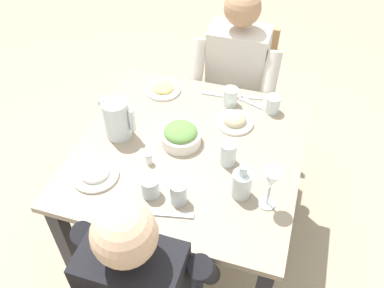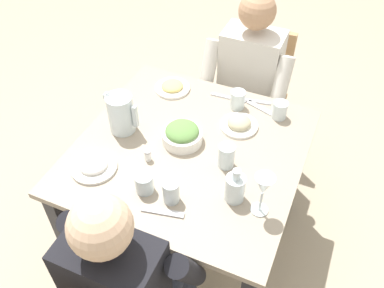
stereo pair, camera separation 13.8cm
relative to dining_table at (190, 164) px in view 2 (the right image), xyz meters
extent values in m
plane|color=tan|center=(0.00, 0.00, -0.63)|extent=(8.00, 8.00, 0.00)
cube|color=gray|center=(0.00, 0.00, 0.10)|extent=(1.00, 1.00, 0.03)
cube|color=#232328|center=(-0.44, -0.44, -0.28)|extent=(0.06, 0.06, 0.71)
cube|color=#232328|center=(-0.44, 0.44, -0.28)|extent=(0.06, 0.06, 0.71)
cube|color=#232328|center=(0.44, 0.44, -0.28)|extent=(0.06, 0.06, 0.71)
cube|color=tan|center=(0.23, 0.89, -0.41)|extent=(0.04, 0.04, 0.45)
cube|color=tan|center=(-0.11, 0.89, -0.41)|extent=(0.04, 0.04, 0.45)
cube|color=tan|center=(0.23, 0.55, -0.41)|extent=(0.04, 0.04, 0.45)
cube|color=tan|center=(-0.11, 0.55, -0.41)|extent=(0.04, 0.04, 0.45)
cube|color=tan|center=(0.06, 0.72, -0.17)|extent=(0.40, 0.40, 0.03)
cube|color=tan|center=(0.06, 0.90, 0.05)|extent=(0.38, 0.04, 0.42)
cube|color=black|center=(0.04, -0.69, 0.09)|extent=(0.32, 0.20, 0.50)
sphere|color=#DBB28E|center=(0.04, -0.69, 0.46)|extent=(0.19, 0.19, 0.19)
cylinder|color=#2D3342|center=(-0.05, -0.50, -0.19)|extent=(0.11, 0.38, 0.11)
cylinder|color=#2D3342|center=(-0.05, -0.31, -0.40)|extent=(0.10, 0.10, 0.47)
cylinder|color=black|center=(-0.16, -0.55, 0.11)|extent=(0.08, 0.23, 0.37)
cylinder|color=#2D3342|center=(0.12, -0.50, -0.19)|extent=(0.11, 0.38, 0.11)
cylinder|color=#2D3342|center=(0.12, -0.31, -0.40)|extent=(0.10, 0.10, 0.47)
cylinder|color=black|center=(0.24, -0.55, 0.11)|extent=(0.08, 0.23, 0.37)
cube|color=silver|center=(0.06, 0.69, 0.09)|extent=(0.32, 0.20, 0.50)
sphere|color=tan|center=(0.06, 0.69, 0.46)|extent=(0.19, 0.19, 0.19)
cylinder|color=#2D3342|center=(0.15, 0.50, -0.19)|extent=(0.11, 0.38, 0.11)
cylinder|color=#2D3342|center=(0.15, 0.31, -0.40)|extent=(0.10, 0.10, 0.47)
cylinder|color=silver|center=(0.26, 0.55, 0.11)|extent=(0.08, 0.23, 0.37)
cylinder|color=#2D3342|center=(-0.02, 0.50, -0.19)|extent=(0.11, 0.38, 0.11)
cylinder|color=#2D3342|center=(-0.02, 0.31, -0.40)|extent=(0.10, 0.10, 0.47)
cylinder|color=silver|center=(-0.14, 0.55, 0.11)|extent=(0.08, 0.23, 0.37)
cylinder|color=silver|center=(-0.34, -0.01, 0.21)|extent=(0.12, 0.12, 0.19)
cube|color=silver|center=(-0.26, -0.01, 0.21)|extent=(0.02, 0.02, 0.11)
cube|color=silver|center=(-0.39, -0.01, 0.29)|extent=(0.04, 0.03, 0.02)
cylinder|color=white|center=(-0.05, 0.03, 0.14)|extent=(0.19, 0.19, 0.05)
ellipsoid|color=#608E47|center=(-0.05, 0.03, 0.17)|extent=(0.15, 0.15, 0.06)
cylinder|color=white|center=(-0.26, 0.36, 0.12)|extent=(0.18, 0.18, 0.01)
ellipsoid|color=#E0C670|center=(-0.26, 0.36, 0.13)|extent=(0.11, 0.11, 0.04)
cylinder|color=white|center=(-0.33, -0.27, 0.12)|extent=(0.20, 0.20, 0.01)
ellipsoid|color=white|center=(-0.33, -0.27, 0.13)|extent=(0.12, 0.12, 0.05)
cylinder|color=white|center=(0.16, 0.22, 0.12)|extent=(0.18, 0.18, 0.01)
ellipsoid|color=#B7AD89|center=(0.16, 0.22, 0.14)|extent=(0.11, 0.11, 0.06)
cylinder|color=silver|center=(0.10, 0.36, 0.16)|extent=(0.07, 0.07, 0.09)
cylinder|color=silver|center=(0.18, -0.03, 0.17)|extent=(0.07, 0.07, 0.11)
cylinder|color=silver|center=(-0.07, -0.29, 0.15)|extent=(0.07, 0.07, 0.09)
cylinder|color=silver|center=(0.05, -0.29, 0.16)|extent=(0.07, 0.07, 0.10)
cylinder|color=silver|center=(0.31, 0.37, 0.15)|extent=(0.07, 0.07, 0.09)
cylinder|color=silver|center=(0.39, -0.20, 0.11)|extent=(0.07, 0.07, 0.01)
cylinder|color=silver|center=(0.39, -0.20, 0.17)|extent=(0.01, 0.01, 0.10)
cone|color=silver|center=(0.39, -0.20, 0.26)|extent=(0.08, 0.08, 0.09)
cylinder|color=silver|center=(0.28, -0.19, 0.17)|extent=(0.08, 0.08, 0.12)
cylinder|color=white|center=(0.28, -0.19, 0.15)|extent=(0.07, 0.07, 0.07)
cylinder|color=silver|center=(0.28, -0.19, 0.25)|extent=(0.03, 0.03, 0.04)
cylinder|color=white|center=(-0.14, -0.14, 0.13)|extent=(0.03, 0.03, 0.04)
cylinder|color=#B2B2B7|center=(-0.14, -0.14, 0.16)|extent=(0.03, 0.03, 0.01)
cube|color=silver|center=(0.05, -0.36, 0.11)|extent=(0.17, 0.06, 0.01)
cube|color=silver|center=(0.16, 0.43, 0.11)|extent=(0.19, 0.05, 0.01)
cube|color=silver|center=(0.22, 0.39, 0.11)|extent=(0.17, 0.08, 0.01)
cube|color=silver|center=(0.04, 0.41, 0.11)|extent=(0.19, 0.03, 0.01)
camera|label=1|loc=(0.40, -1.23, 1.43)|focal=38.35mm
camera|label=2|loc=(0.52, -1.18, 1.43)|focal=38.35mm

